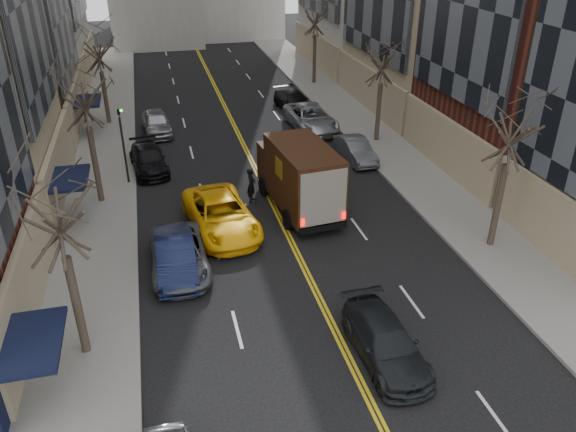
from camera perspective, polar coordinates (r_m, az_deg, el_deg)
name	(u,v)px	position (r m, az deg, el deg)	size (l,w,h in m)	color
sidewalk_left	(103,153)	(37.90, -18.25, 6.06)	(4.00, 66.00, 0.15)	slate
sidewalk_right	(368,130)	(40.47, 8.15, 8.61)	(4.00, 66.00, 0.15)	slate
tree_lf_near	(52,193)	(18.11, -22.86, 2.18)	(3.20, 3.20, 8.41)	#382D23
tree_lf_mid	(80,79)	(29.28, -20.34, 12.90)	(3.20, 3.20, 8.91)	#382D23
tree_lf_far	(96,39)	(42.06, -18.90, 16.61)	(3.20, 3.20, 8.12)	#382D23
tree_rt_near	(516,111)	(25.07, 22.19, 9.82)	(3.20, 3.20, 8.71)	#382D23
tree_rt_mid	(383,48)	(36.98, 9.67, 16.45)	(3.20, 3.20, 8.32)	#382D23
tree_rt_far	(316,5)	(50.81, 2.82, 20.62)	(3.20, 3.20, 9.11)	#382D23
traffic_signal	(122,137)	(32.15, -16.48, 7.67)	(0.29, 0.26, 4.70)	black
ups_truck	(299,177)	(28.46, 1.13, 4.02)	(3.24, 6.86, 3.64)	black
observer_sedan	(385,342)	(19.88, 9.87, -12.51)	(2.04, 4.75, 1.36)	black
taxi	(221,215)	(27.07, -6.81, 0.12)	(2.79, 6.05, 1.68)	#FFBA0A
pedestrian	(251,185)	(29.70, -3.74, 3.15)	(0.68, 0.45, 1.87)	black
parked_lf_b	(176,257)	(24.27, -11.34, -4.07)	(1.62, 4.65, 1.53)	#12193B
parked_lf_c	(179,255)	(24.43, -11.01, -3.94)	(2.37, 5.14, 1.43)	#4F5157
parked_lf_d	(149,159)	(34.51, -13.98, 5.60)	(1.93, 4.74, 1.38)	black
parked_lf_e	(156,123)	(40.53, -13.22, 9.22)	(1.83, 4.54, 1.55)	#98999F
parked_rt_a	(356,150)	(35.20, 6.88, 6.71)	(1.45, 4.17, 1.37)	#4D4F54
parked_rt_b	(311,118)	(40.34, 2.34, 9.94)	(2.74, 5.94, 1.65)	#B0B3B8
parked_rt_c	(294,101)	(44.52, 0.57, 11.60)	(2.02, 4.97, 1.44)	black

